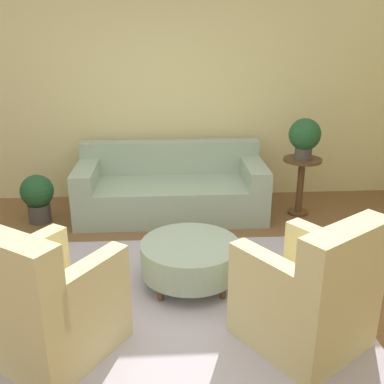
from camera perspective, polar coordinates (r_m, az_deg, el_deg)
ground_plane at (r=3.90m, az=-1.76°, el=-13.29°), size 16.00×16.00×0.00m
wall_back at (r=5.84m, az=-2.70°, el=12.84°), size 8.96×0.12×2.80m
rug at (r=3.90m, az=-1.76°, el=-13.23°), size 2.87×2.18×0.01m
couch at (r=5.43m, az=-2.65°, el=0.28°), size 2.21×0.95×0.82m
armchair_left at (r=3.27m, az=-17.95°, el=-13.66°), size 1.04×1.05×1.00m
armchair_right at (r=3.31m, az=14.72°, el=-12.81°), size 1.04×1.05×1.00m
ottoman_table at (r=3.96m, az=-0.24°, el=-8.26°), size 0.87×0.87×0.39m
side_table at (r=5.51m, az=13.67°, el=1.77°), size 0.45×0.45×0.70m
potted_plant_on_side_table at (r=5.38m, az=14.11°, el=6.90°), size 0.37×0.37×0.48m
potted_plant_floor at (r=5.47m, az=-19.02°, el=-0.45°), size 0.38×0.38×0.57m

